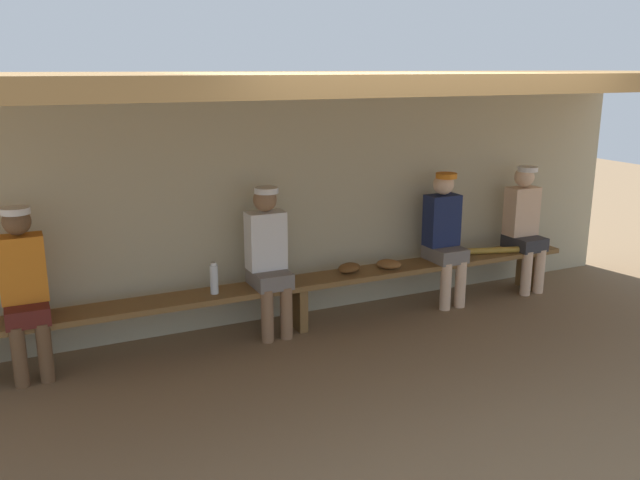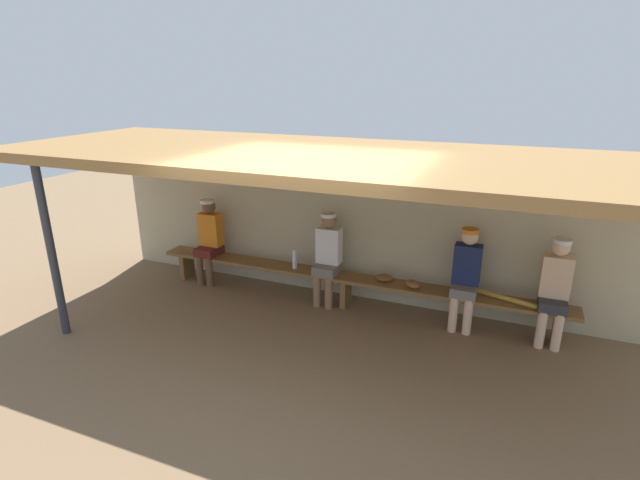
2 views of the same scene
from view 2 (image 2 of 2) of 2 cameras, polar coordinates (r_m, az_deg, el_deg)
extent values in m
plane|color=brown|center=(5.79, -2.22, -14.07)|extent=(24.00, 24.00, 0.00)
cube|color=#B7AD8C|center=(7.03, 4.39, 1.90)|extent=(8.00, 0.20, 2.20)
cube|color=olive|center=(5.57, 0.49, 9.72)|extent=(8.00, 2.80, 0.12)
cylinder|color=#2D333D|center=(6.73, -29.16, -1.31)|extent=(0.10, 0.10, 2.20)
cube|color=brown|center=(6.86, 3.08, -4.44)|extent=(6.00, 0.36, 0.05)
cube|color=brown|center=(8.19, -15.44, -2.88)|extent=(0.08, 0.29, 0.41)
cube|color=brown|center=(6.95, 3.05, -6.18)|extent=(0.08, 0.29, 0.41)
cube|color=brown|center=(6.69, 26.21, -9.34)|extent=(0.08, 0.29, 0.41)
cube|color=slate|center=(6.51, 16.66, -5.68)|extent=(0.32, 0.40, 0.14)
cylinder|color=beige|center=(6.49, 15.47, -8.47)|extent=(0.11, 0.11, 0.48)
cylinder|color=beige|center=(6.48, 17.06, -8.68)|extent=(0.11, 0.11, 0.48)
cube|color=#19234C|center=(6.46, 17.01, -2.74)|extent=(0.34, 0.20, 0.52)
sphere|color=beige|center=(6.33, 17.33, 0.38)|extent=(0.21, 0.21, 0.21)
cylinder|color=orange|center=(6.27, 17.37, 1.05)|extent=(0.21, 0.21, 0.05)
cube|color=#333338|center=(6.52, 25.76, -6.79)|extent=(0.32, 0.40, 0.14)
cylinder|color=beige|center=(6.49, 24.66, -9.60)|extent=(0.11, 0.11, 0.48)
cylinder|color=beige|center=(6.51, 26.25, -9.77)|extent=(0.11, 0.11, 0.48)
cube|color=beige|center=(6.47, 26.15, -3.85)|extent=(0.34, 0.20, 0.52)
sphere|color=beige|center=(6.35, 26.62, -0.77)|extent=(0.21, 0.21, 0.21)
cylinder|color=white|center=(6.28, 26.76, -0.11)|extent=(0.21, 0.21, 0.05)
cube|color=#591E19|center=(7.79, -12.97, -1.23)|extent=(0.32, 0.40, 0.14)
cylinder|color=brown|center=(7.83, -14.02, -3.51)|extent=(0.11, 0.11, 0.48)
cylinder|color=brown|center=(7.73, -12.93, -3.72)|extent=(0.11, 0.11, 0.48)
cube|color=orange|center=(7.75, -12.81, 1.24)|extent=(0.34, 0.20, 0.52)
sphere|color=brown|center=(7.65, -13.01, 3.88)|extent=(0.21, 0.21, 0.21)
cylinder|color=white|center=(7.60, -13.23, 4.46)|extent=(0.21, 0.21, 0.05)
cube|color=slate|center=(6.89, 0.83, -3.43)|extent=(0.32, 0.40, 0.14)
cylinder|color=#8C6647|center=(6.90, -0.37, -6.02)|extent=(0.11, 0.11, 0.48)
cylinder|color=#8C6647|center=(6.84, 1.03, -6.26)|extent=(0.11, 0.11, 0.48)
cube|color=white|center=(6.85, 1.09, -0.64)|extent=(0.34, 0.20, 0.52)
sphere|color=#8C6647|center=(6.73, 1.11, 2.33)|extent=(0.21, 0.21, 0.21)
cylinder|color=white|center=(6.67, 0.99, 2.98)|extent=(0.21, 0.21, 0.05)
cylinder|color=silver|center=(7.06, -3.02, -2.39)|extent=(0.07, 0.07, 0.25)
cylinder|color=white|center=(7.01, -3.03, -1.34)|extent=(0.05, 0.05, 0.02)
ellipsoid|color=brown|center=(6.71, 7.61, -4.46)|extent=(0.27, 0.22, 0.09)
ellipsoid|color=brown|center=(6.59, 10.89, -5.13)|extent=(0.29, 0.29, 0.09)
cylinder|color=#B28C33|center=(6.53, 21.13, -6.47)|extent=(0.75, 0.28, 0.07)
camera|label=1|loc=(4.44, -58.03, -0.43)|focal=37.35mm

